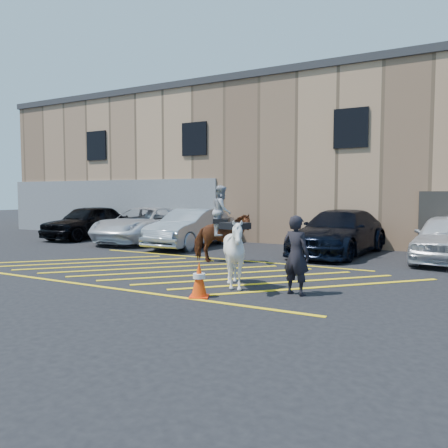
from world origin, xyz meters
The scene contains 12 objects.
ground centered at (0.00, 0.00, 0.00)m, with size 90.00×90.00×0.00m, color black.
car_black_suv centered at (-8.66, 4.95, 0.79)m, with size 1.86×4.62×1.58m, color black.
car_white_pickup centered at (-5.36, 5.00, 0.76)m, with size 2.51×5.45×1.51m, color silver.
car_silver_sedan centered at (-2.62, 4.49, 0.76)m, with size 1.60×4.59×1.51m, color #979DA4.
car_blue_suv centered at (3.06, 5.15, 0.77)m, with size 2.16×5.31×1.54m, color black.
car_white_suv centered at (6.45, 4.97, 0.75)m, with size 1.77×4.39×1.50m, color silver.
handler centered at (3.74, -1.44, 0.84)m, with size 0.61×0.40×1.67m, color black.
warehouse centered at (-0.01, 11.99, 3.65)m, with size 32.42×10.20×7.30m.
hatching_zone centered at (0.00, -0.30, 0.01)m, with size 12.60×5.12×0.01m.
mounted_bay centered at (0.34, 1.57, 0.96)m, with size 1.96×1.38×2.36m.
saddled_white centered at (2.34, -1.50, 0.80)m, with size 1.50×1.63×1.58m.
traffic_cone centered at (2.07, -2.59, 0.37)m, with size 0.50×0.50×0.73m.
Camera 1 is at (6.67, -10.10, 2.12)m, focal length 35.00 mm.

